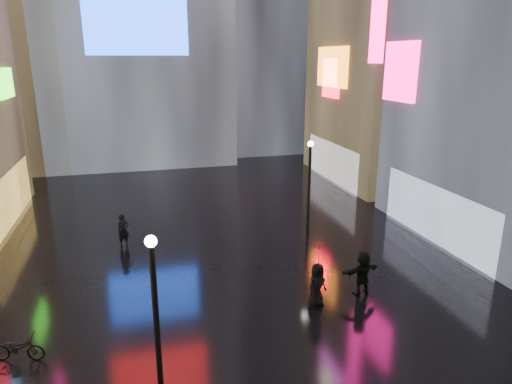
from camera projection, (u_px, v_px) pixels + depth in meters
name	position (u px, v px, depth m)	size (l,w,h in m)	color
ground	(217.00, 241.00, 24.17)	(140.00, 140.00, 0.00)	black
lamp_near	(156.00, 317.00, 11.71)	(0.30, 0.30, 5.20)	black
lamp_far	(309.00, 183.00, 24.22)	(0.30, 0.30, 5.20)	black
pedestrian_4	(317.00, 285.00, 17.64)	(0.87, 0.57, 1.78)	black
pedestrian_5	(363.00, 273.00, 18.53)	(1.73, 0.55, 1.87)	black
pedestrian_6	(123.00, 230.00, 23.30)	(0.63, 0.41, 1.72)	black
umbrella_2	(318.00, 254.00, 17.27)	(0.91, 0.93, 0.84)	black
bicycle	(18.00, 348.00, 14.55)	(0.59, 1.69, 0.89)	black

